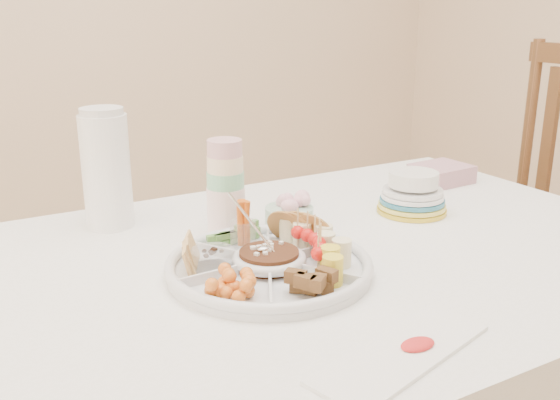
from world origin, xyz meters
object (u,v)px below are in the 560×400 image
chair (527,223)px  thermos (106,167)px  party_tray (269,263)px  plate_stack (413,191)px

chair → thermos: size_ratio=4.11×
chair → party_tray: bearing=-163.6°
chair → party_tray: 1.19m
chair → party_tray: size_ratio=2.97×
party_tray → thermos: size_ratio=1.38×
chair → party_tray: (-1.12, -0.32, 0.22)m
party_tray → thermos: (-0.19, 0.41, 0.12)m
thermos → plate_stack: size_ratio=1.64×
party_tray → thermos: thermos is taller
chair → thermos: 1.35m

